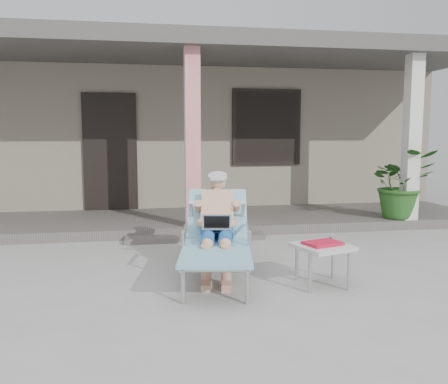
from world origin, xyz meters
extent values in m
plane|color=#9E9E99|center=(0.00, 0.00, 0.00)|extent=(60.00, 60.00, 0.00)
cube|color=gray|center=(0.00, 6.50, 1.50)|extent=(10.00, 5.00, 3.00)
cube|color=#474442|center=(0.00, 6.50, 3.15)|extent=(10.40, 5.40, 0.30)
cube|color=black|center=(-1.30, 3.97, 1.20)|extent=(0.95, 0.06, 2.10)
cube|color=black|center=(1.60, 3.97, 1.65)|extent=(1.20, 0.06, 1.30)
cube|color=black|center=(1.60, 3.96, 1.65)|extent=(1.32, 0.05, 1.42)
cube|color=#605B56|center=(0.00, 3.00, 0.07)|extent=(10.00, 2.00, 0.15)
cube|color=red|center=(0.00, 2.15, 1.45)|extent=(0.22, 0.22, 2.61)
cube|color=silver|center=(3.50, 2.15, 1.45)|extent=(0.22, 0.22, 2.61)
cube|color=#474442|center=(0.00, 3.00, 2.88)|extent=(10.00, 2.30, 0.24)
cube|color=#605B56|center=(0.00, 1.85, 0.04)|extent=(2.00, 0.30, 0.07)
cylinder|color=#B7B7BC|center=(-0.39, -0.69, 0.17)|extent=(0.04, 0.04, 0.34)
cylinder|color=#B7B7BC|center=(0.18, -0.79, 0.17)|extent=(0.04, 0.04, 0.34)
cylinder|color=#B7B7BC|center=(-0.20, 0.41, 0.17)|extent=(0.04, 0.04, 0.34)
cylinder|color=#B7B7BC|center=(0.37, 0.31, 0.17)|extent=(0.04, 0.04, 0.34)
cube|color=#B7B7BC|center=(-0.04, -0.33, 0.36)|extent=(0.77, 1.22, 0.03)
cube|color=#7CB3BF|center=(-0.04, -0.33, 0.38)|extent=(0.86, 1.27, 0.04)
cube|color=#B7B7BC|center=(0.11, 0.49, 0.58)|extent=(0.66, 0.63, 0.46)
cube|color=#7CB3BF|center=(0.11, 0.49, 0.61)|extent=(0.77, 0.71, 0.52)
cylinder|color=#B1B2B4|center=(0.15, 0.75, 1.02)|extent=(0.26, 0.26, 0.12)
cube|color=silver|center=(0.03, 0.07, 0.54)|extent=(0.34, 0.27, 0.22)
cube|color=beige|center=(1.04, -0.39, 0.40)|extent=(0.63, 0.63, 0.04)
cylinder|color=#B7B7BC|center=(0.84, -0.59, 0.19)|extent=(0.04, 0.04, 0.38)
cylinder|color=#B7B7BC|center=(1.24, -0.59, 0.19)|extent=(0.04, 0.04, 0.38)
cylinder|color=#B7B7BC|center=(0.84, -0.19, 0.19)|extent=(0.04, 0.04, 0.38)
cylinder|color=#B7B7BC|center=(1.24, -0.19, 0.19)|extent=(0.04, 0.04, 0.38)
cube|color=red|center=(1.04, -0.39, 0.43)|extent=(0.41, 0.35, 0.03)
cube|color=black|center=(1.04, -0.26, 0.43)|extent=(0.34, 0.13, 0.03)
imported|color=#26591E|center=(3.44, 2.29, 0.72)|extent=(1.08, 0.96, 1.14)
camera|label=1|loc=(-0.72, -4.81, 1.52)|focal=38.00mm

